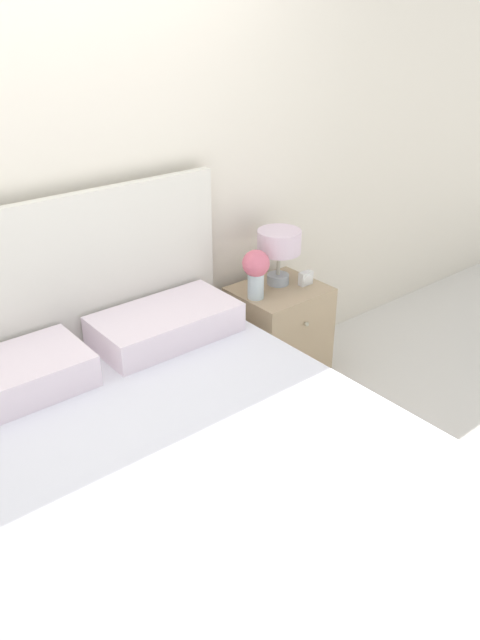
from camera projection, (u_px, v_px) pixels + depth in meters
name	position (u px, v px, depth m)	size (l,w,h in m)	color
ground_plane	(82.00, 440.00, 3.14)	(12.00, 12.00, 0.00)	silver
wall_back	(38.00, 182.00, 2.58)	(8.00, 0.06, 2.60)	silver
bed	(190.00, 500.00, 2.33)	(1.61, 2.08, 1.25)	tan
nightstand	(278.00, 337.00, 3.47)	(0.47, 0.43, 0.59)	tan
table_lamp	(279.00, 246.00, 3.29)	(0.23, 0.23, 0.30)	#A8B2BC
flower_vase	(256.00, 269.00, 3.16)	(0.14, 0.14, 0.26)	silver
alarm_clock	(306.00, 278.00, 3.36)	(0.08, 0.04, 0.07)	white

